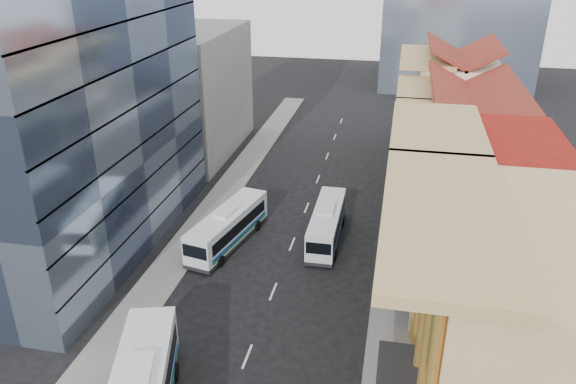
% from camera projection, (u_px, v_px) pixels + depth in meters
% --- Properties ---
extents(sidewalk_right, '(3.00, 90.00, 0.15)m').
position_uv_depth(sidewalk_right, '(396.00, 254.00, 44.95)').
color(sidewalk_right, slate).
rests_on(sidewalk_right, ground).
extents(sidewalk_left, '(3.00, 90.00, 0.15)m').
position_uv_depth(sidewalk_left, '(195.00, 233.00, 48.07)').
color(sidewalk_left, slate).
rests_on(sidewalk_left, ground).
extents(shophouse_tan, '(8.00, 14.00, 12.00)m').
position_uv_depth(shophouse_tan, '(514.00, 339.00, 26.33)').
color(shophouse_tan, '#DCB37F').
rests_on(shophouse_tan, ground).
extents(shophouse_red, '(8.00, 10.00, 12.00)m').
position_uv_depth(shophouse_red, '(485.00, 223.00, 37.03)').
color(shophouse_red, maroon).
rests_on(shophouse_red, ground).
extents(shophouse_cream_near, '(8.00, 9.00, 10.00)m').
position_uv_depth(shophouse_cream_near, '(470.00, 181.00, 45.92)').
color(shophouse_cream_near, white).
rests_on(shophouse_cream_near, ground).
extents(shophouse_cream_mid, '(8.00, 9.00, 10.00)m').
position_uv_depth(shophouse_cream_mid, '(462.00, 145.00, 53.94)').
color(shophouse_cream_mid, white).
rests_on(shophouse_cream_mid, ground).
extents(shophouse_cream_far, '(8.00, 12.00, 11.00)m').
position_uv_depth(shophouse_cream_far, '(456.00, 110.00, 63.10)').
color(shophouse_cream_far, white).
rests_on(shophouse_cream_far, ground).
extents(office_tower, '(12.00, 26.00, 30.00)m').
position_uv_depth(office_tower, '(56.00, 61.00, 40.78)').
color(office_tower, '#43516B').
rests_on(office_tower, ground).
extents(office_block_far, '(10.00, 18.00, 14.00)m').
position_uv_depth(office_block_far, '(190.00, 92.00, 64.41)').
color(office_block_far, gray).
rests_on(office_block_far, ground).
extents(bus_left_far, '(4.43, 10.42, 3.26)m').
position_uv_depth(bus_left_far, '(228.00, 226.00, 45.92)').
color(bus_left_far, white).
rests_on(bus_left_far, ground).
extents(bus_right, '(2.29, 9.55, 3.06)m').
position_uv_depth(bus_right, '(327.00, 223.00, 46.63)').
color(bus_right, silver).
rests_on(bus_right, ground).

